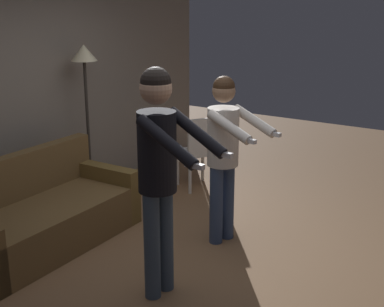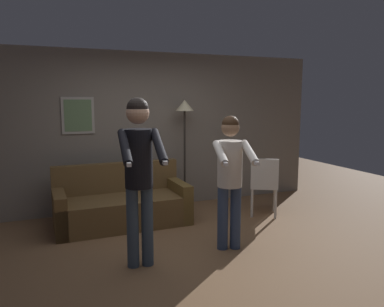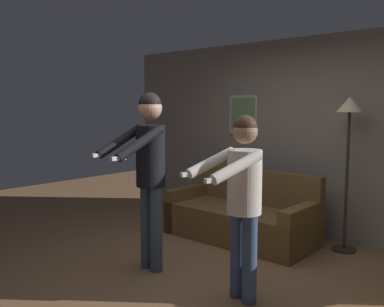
{
  "view_description": "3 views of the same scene",
  "coord_description": "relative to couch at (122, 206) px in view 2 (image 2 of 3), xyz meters",
  "views": [
    {
      "loc": [
        -3.73,
        -2.47,
        2.34
      ],
      "look_at": [
        -0.14,
        -0.14,
        1.07
      ],
      "focal_mm": 50.0,
      "sensor_mm": 36.0,
      "label": 1
    },
    {
      "loc": [
        -1.55,
        -3.99,
        1.82
      ],
      "look_at": [
        -0.04,
        -0.24,
        1.24
      ],
      "focal_mm": 35.0,
      "sensor_mm": 36.0,
      "label": 2
    },
    {
      "loc": [
        2.63,
        -3.05,
        1.72
      ],
      "look_at": [
        0.07,
        -0.25,
        1.29
      ],
      "focal_mm": 40.0,
      "sensor_mm": 36.0,
      "label": 3
    }
  ],
  "objects": [
    {
      "name": "torchiere_lamp",
      "position": [
        1.17,
        0.46,
        1.19
      ],
      "size": [
        0.3,
        0.3,
        1.82
      ],
      "color": "#332D28",
      "rests_on": "ground_plane"
    },
    {
      "name": "dining_chair_distant",
      "position": [
        2.15,
        -0.45,
        0.25
      ],
      "size": [
        0.58,
        0.58,
        0.93
      ],
      "color": "silver",
      "rests_on": "ground_plane"
    },
    {
      "name": "person_standing_right",
      "position": [
        1.03,
        -1.42,
        0.71
      ],
      "size": [
        0.54,
        0.72,
        1.64
      ],
      "color": "#34466B",
      "rests_on": "ground_plane"
    },
    {
      "name": "person_standing_left",
      "position": [
        -0.1,
        -1.49,
        0.86
      ],
      "size": [
        0.48,
        0.73,
        1.85
      ],
      "color": "#3B4C60",
      "rests_on": "ground_plane"
    },
    {
      "name": "back_wall_assembly",
      "position": [
        0.51,
        0.76,
        1.02
      ],
      "size": [
        6.4,
        0.09,
        2.6
      ],
      "color": "gray",
      "rests_on": "ground_plane"
    },
    {
      "name": "couch",
      "position": [
        0.0,
        0.0,
        0.0
      ],
      "size": [
        1.91,
        0.88,
        0.87
      ],
      "color": "brown",
      "rests_on": "ground_plane"
    },
    {
      "name": "ground_plane",
      "position": [
        0.52,
        -1.34,
        -0.28
      ],
      "size": [
        12.0,
        12.0,
        0.0
      ],
      "primitive_type": "plane",
      "color": "#896240"
    }
  ]
}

